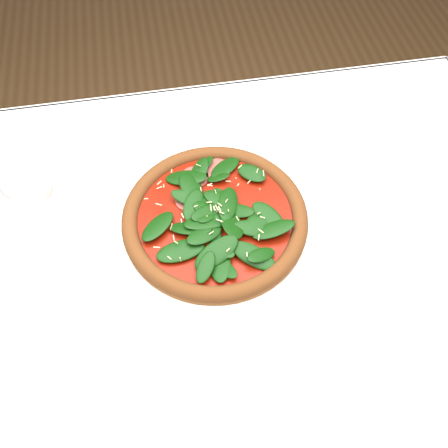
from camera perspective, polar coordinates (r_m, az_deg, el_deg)
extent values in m
plane|color=brown|center=(1.56, -0.24, -16.70)|extent=(6.00, 6.00, 0.00)
cube|color=white|center=(0.89, -0.40, -2.49)|extent=(1.20, 0.80, 0.04)
cylinder|color=#4D351E|center=(1.46, -24.16, -1.95)|extent=(0.06, 0.06, 0.71)
cylinder|color=#4D351E|center=(1.52, 17.95, 4.05)|extent=(0.06, 0.06, 0.71)
cube|color=white|center=(1.21, -3.69, 11.33)|extent=(1.20, 0.01, 0.22)
cylinder|color=white|center=(0.88, -1.03, -0.01)|extent=(0.37, 0.37, 0.01)
torus|color=white|center=(0.88, -1.03, 0.15)|extent=(0.37, 0.37, 0.01)
cylinder|color=#9E5926|center=(0.87, -1.04, 0.43)|extent=(0.34, 0.34, 0.01)
torus|color=#9A5323|center=(0.86, -1.05, 0.75)|extent=(0.35, 0.35, 0.03)
cylinder|color=#8C1105|center=(0.86, -1.05, 0.75)|extent=(0.29, 0.29, 0.00)
cylinder|color=#A64C42|center=(0.86, -1.05, 0.91)|extent=(0.25, 0.25, 0.00)
ellipsoid|color=#0A3609|center=(0.85, -1.06, 1.32)|extent=(0.28, 0.28, 0.03)
cylinder|color=beige|center=(0.85, -1.07, 1.57)|extent=(0.25, 0.25, 0.00)
cylinder|color=white|center=(0.92, -18.81, -1.53)|extent=(0.07, 0.07, 0.00)
cylinder|color=white|center=(0.88, -19.70, 0.27)|extent=(0.01, 0.01, 0.10)
ellipsoid|color=white|center=(0.81, -21.55, 4.01)|extent=(0.08, 0.08, 0.11)
cylinder|color=white|center=(0.84, 21.88, -12.95)|extent=(0.13, 0.13, 0.01)
torus|color=white|center=(0.83, 21.94, -12.88)|extent=(0.13, 0.13, 0.01)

